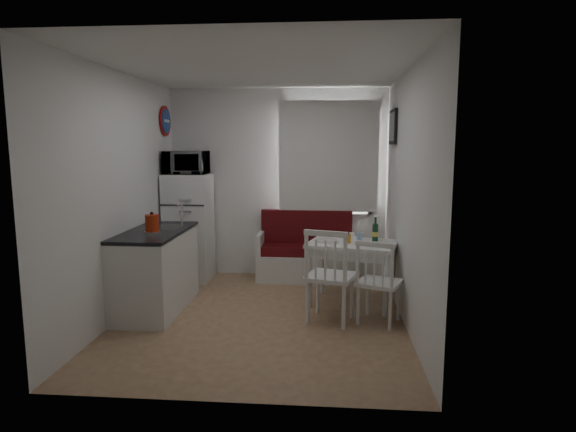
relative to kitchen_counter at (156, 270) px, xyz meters
name	(u,v)px	position (x,y,z in m)	size (l,w,h in m)	color
floor	(261,317)	(1.20, -0.16, -0.46)	(3.00, 3.50, 0.02)	#8F664C
ceiling	(259,67)	(1.20, -0.16, 2.14)	(3.00, 3.50, 0.02)	white
wall_back	(278,184)	(1.20, 1.59, 0.84)	(3.00, 0.02, 2.60)	white
wall_front	(225,224)	(1.20, -1.91, 0.84)	(3.00, 0.02, 2.60)	white
wall_left	(121,196)	(-0.30, -0.16, 0.84)	(0.02, 3.50, 2.60)	white
wall_right	(407,198)	(2.70, -0.16, 0.84)	(0.02, 3.50, 2.60)	white
window	(328,160)	(1.90, 1.56, 1.17)	(1.22, 0.06, 1.47)	white
curtain	(328,157)	(1.90, 1.49, 1.22)	(1.35, 0.02, 1.50)	white
kitchen_counter	(156,270)	(0.00, 0.00, 0.00)	(0.62, 1.32, 1.16)	white
wall_sign	(166,121)	(-0.27, 1.29, 1.69)	(0.40, 0.40, 0.03)	navy
picture_frame	(393,127)	(2.67, 0.94, 1.59)	(0.04, 0.52, 0.42)	black
bench	(306,257)	(1.61, 1.35, -0.14)	(1.32, 0.51, 0.94)	white
dining_table	(352,249)	(2.19, 0.36, 0.19)	(1.11, 0.90, 0.73)	white
chair_left	(331,266)	(1.94, -0.31, 0.16)	(0.57, 0.56, 0.53)	white
chair_right	(380,274)	(2.44, -0.30, 0.09)	(0.53, 0.53, 0.47)	white
fridge	(189,227)	(0.02, 1.24, 0.27)	(0.58, 0.58, 1.45)	white
microwave	(186,163)	(0.02, 1.19, 1.15)	(0.55, 0.37, 0.31)	white
kettle	(152,223)	(0.05, -0.21, 0.56)	(0.17, 0.17, 0.23)	#AE280D
wine_bottle	(375,229)	(2.45, 0.46, 0.41)	(0.07, 0.07, 0.28)	#133D22
drinking_glass_orange	(348,239)	(2.14, 0.31, 0.32)	(0.06, 0.06, 0.10)	orange
drinking_glass_blue	(359,237)	(2.27, 0.41, 0.33)	(0.06, 0.06, 0.10)	#8AB6EB
plate	(326,241)	(1.89, 0.38, 0.29)	(0.26, 0.26, 0.02)	white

